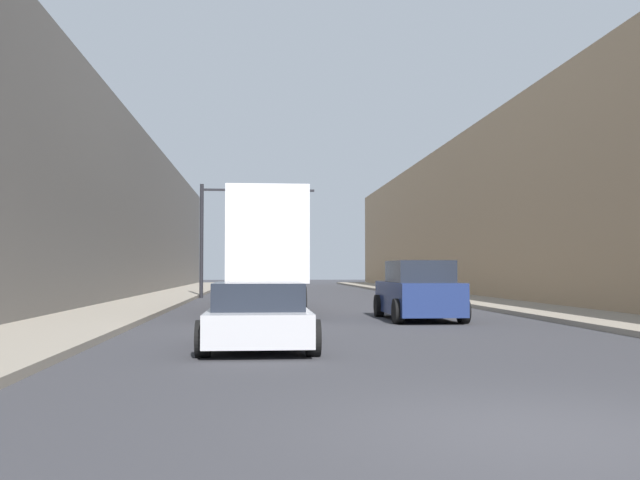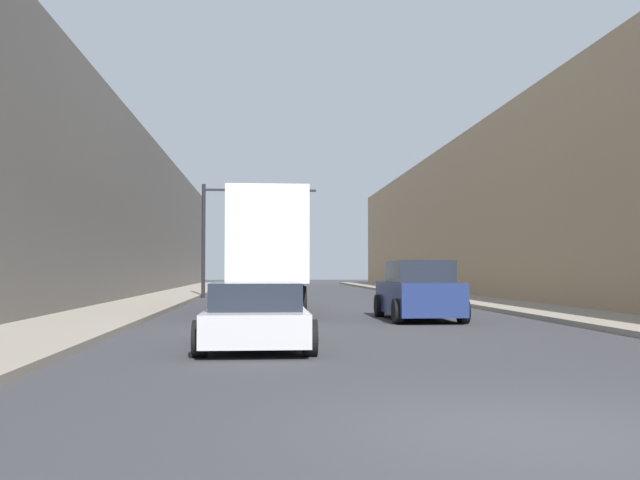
{
  "view_description": "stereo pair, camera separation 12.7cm",
  "coord_description": "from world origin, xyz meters",
  "px_view_note": "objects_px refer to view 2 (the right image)",
  "views": [
    {
      "loc": [
        -2.54,
        -6.39,
        1.5
      ],
      "look_at": [
        -0.69,
        15.28,
        2.41
      ],
      "focal_mm": 40.0,
      "sensor_mm": 36.0,
      "label": 1
    },
    {
      "loc": [
        -2.42,
        -6.4,
        1.5
      ],
      "look_at": [
        -0.69,
        15.28,
        2.41
      ],
      "focal_mm": 40.0,
      "sensor_mm": 36.0,
      "label": 2
    }
  ],
  "objects_px": {
    "traffic_signal_gantry": "(235,217)",
    "sedan_car": "(256,316)",
    "suv_car": "(418,292)",
    "semi_truck": "(266,249)"
  },
  "relations": [
    {
      "from": "traffic_signal_gantry",
      "to": "sedan_car",
      "type": "bearing_deg",
      "value": -86.73
    },
    {
      "from": "suv_car",
      "to": "traffic_signal_gantry",
      "type": "xyz_separation_m",
      "value": [
        -6.17,
        17.37,
        3.53
      ]
    },
    {
      "from": "suv_car",
      "to": "sedan_car",
      "type": "bearing_deg",
      "value": -123.4
    },
    {
      "from": "sedan_car",
      "to": "traffic_signal_gantry",
      "type": "xyz_separation_m",
      "value": [
        -1.41,
        24.61,
        3.76
      ]
    },
    {
      "from": "traffic_signal_gantry",
      "to": "semi_truck",
      "type": "bearing_deg",
      "value": -81.52
    },
    {
      "from": "traffic_signal_gantry",
      "to": "suv_car",
      "type": "bearing_deg",
      "value": -70.43
    },
    {
      "from": "sedan_car",
      "to": "traffic_signal_gantry",
      "type": "distance_m",
      "value": 24.93
    },
    {
      "from": "suv_car",
      "to": "semi_truck",
      "type": "bearing_deg",
      "value": 125.75
    },
    {
      "from": "semi_truck",
      "to": "sedan_car",
      "type": "xyz_separation_m",
      "value": [
        -0.25,
        -13.51,
        -1.69
      ]
    },
    {
      "from": "sedan_car",
      "to": "suv_car",
      "type": "height_order",
      "value": "suv_car"
    }
  ]
}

